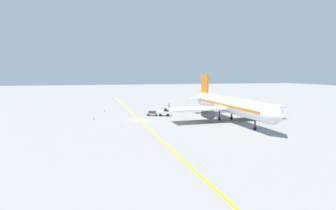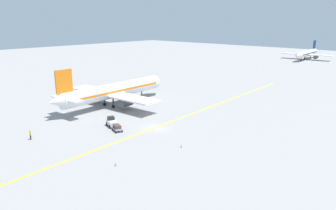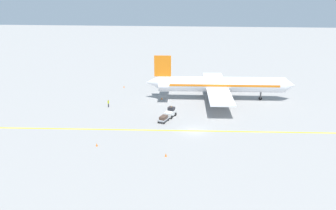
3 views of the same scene
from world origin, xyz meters
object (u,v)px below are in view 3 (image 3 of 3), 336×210
Objects in this scene: ground_crew_worker at (108,103)px; traffic_cone_far_edge at (124,87)px; traffic_cone_near_nose at (97,145)px; traffic_cone_by_wingtip at (166,155)px; baggage_cart_trailing at (163,118)px; traffic_cone_mid_apron at (162,98)px; baggage_tug_white at (170,112)px; airplane_at_gate at (219,85)px.

traffic_cone_far_edge is (-16.06, 0.02, -0.63)m from ground_crew_worker.
ground_crew_worker reaches higher than traffic_cone_near_nose.
traffic_cone_near_nose is at bearing -102.25° from traffic_cone_by_wingtip.
baggage_cart_trailing is at bearing -172.64° from traffic_cone_by_wingtip.
traffic_cone_mid_apron and traffic_cone_far_edge have the same top height.
traffic_cone_by_wingtip is at bearing 2.38° from baggage_tug_white.
baggage_cart_trailing is 15.50m from ground_crew_worker.
baggage_cart_trailing is (3.09, -1.14, -0.14)m from baggage_tug_white.
airplane_at_gate is at bearing 139.87° from baggage_tug_white.
airplane_at_gate is 14.19m from traffic_cone_mid_apron.
baggage_cart_trailing is 15.66m from traffic_cone_near_nose.
traffic_cone_by_wingtip is 1.00× the size of traffic_cone_far_edge.
traffic_cone_near_nose is (15.04, -11.25, -0.63)m from baggage_tug_white.
traffic_cone_by_wingtip is (30.30, -9.94, -3.43)m from airplane_at_gate.
ground_crew_worker reaches higher than baggage_cart_trailing.
traffic_cone_by_wingtip is at bearing 34.20° from ground_crew_worker.
ground_crew_worker reaches higher than traffic_cone_by_wingtip.
ground_crew_worker is 3.05× the size of traffic_cone_mid_apron.
baggage_tug_white is (12.66, -10.67, -2.81)m from airplane_at_gate.
airplane_at_gate is 35.49m from traffic_cone_near_nose.
baggage_tug_white is 18.79m from traffic_cone_near_nose.
baggage_cart_trailing is at bearing -20.31° from baggage_tug_white.
baggage_tug_white is 6.06× the size of traffic_cone_near_nose.
airplane_at_gate reaches higher than traffic_cone_mid_apron.
baggage_tug_white is 1.14× the size of baggage_cart_trailing.
traffic_cone_near_nose and traffic_cone_far_edge have the same top height.
baggage_cart_trailing is 5.32× the size of traffic_cone_far_edge.
airplane_at_gate reaches higher than baggage_tug_white.
traffic_cone_mid_apron is at bearing 120.02° from ground_crew_worker.
traffic_cone_mid_apron is (-26.44, 8.21, 0.00)m from traffic_cone_near_nose.
traffic_cone_by_wingtip is at bearing 21.57° from traffic_cone_far_edge.
airplane_at_gate is 26.66m from traffic_cone_far_edge.
airplane_at_gate is at bearing 107.39° from ground_crew_worker.
ground_crew_worker is at bearing -120.50° from baggage_cart_trailing.
traffic_cone_near_nose is (27.70, -21.92, -3.43)m from airplane_at_gate.
airplane_at_gate is 64.56× the size of traffic_cone_far_edge.
baggage_tug_white is 25.37m from traffic_cone_far_edge.
baggage_cart_trailing is (15.75, -11.82, -2.95)m from airplane_at_gate.
ground_crew_worker is at bearing -59.98° from traffic_cone_mid_apron.
baggage_tug_white is at bearing 34.80° from traffic_cone_far_edge.
traffic_cone_mid_apron and traffic_cone_by_wingtip have the same top height.
airplane_at_gate is 32.07m from traffic_cone_by_wingtip.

